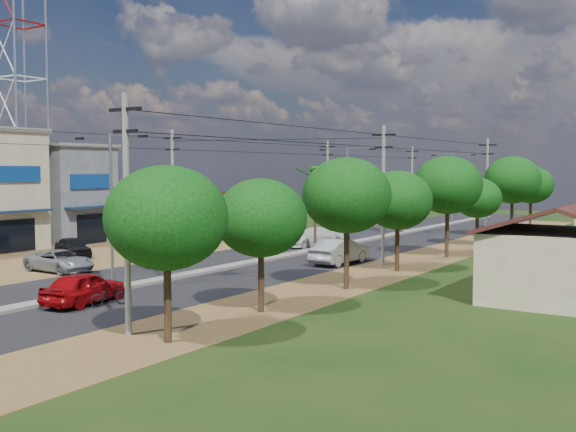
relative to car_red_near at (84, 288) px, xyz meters
name	(u,v)px	position (x,y,z in m)	size (l,w,h in m)	color
ground	(113,291)	(-1.50, 3.06, -0.75)	(160.00, 160.00, 0.00)	black
road	(278,258)	(-1.50, 18.06, -0.73)	(12.00, 110.00, 0.04)	black
median	(301,253)	(-1.50, 21.06, -0.66)	(1.00, 90.00, 0.18)	#605E56
dirt_lot_west	(55,254)	(-16.50, 11.06, -0.74)	(18.00, 46.00, 0.04)	#523F1C
dirt_shoulder_east	(390,268)	(7.00, 18.06, -0.74)	(5.00, 90.00, 0.03)	#523F1C
shophouse_grey	(60,193)	(-23.48, 17.06, 3.41)	(9.00, 6.40, 8.30)	#4A4D51
low_shed	(152,213)	(-22.50, 27.06, 1.21)	(10.40, 10.40, 3.95)	#605E56
telecom_tower	(19,23)	(-28.50, 17.06, 18.36)	(3.80, 3.80, 43.00)	gray
house_east_near	(571,251)	(18.50, 13.06, 1.64)	(7.60, 7.50, 4.60)	tan
tree_east_a	(167,218)	(8.00, -2.94, 3.73)	(4.40, 4.40, 6.37)	black
tree_east_b	(261,218)	(7.80, 3.06, 3.36)	(4.00, 4.00, 5.83)	black
tree_east_c	(347,196)	(8.20, 10.06, 4.11)	(4.60, 4.60, 6.83)	black
tree_east_d	(398,200)	(7.90, 17.06, 3.58)	(4.20, 4.20, 6.13)	black
tree_east_e	(448,185)	(8.10, 25.06, 4.33)	(4.80, 4.80, 7.14)	black
tree_east_f	(478,198)	(7.70, 33.06, 3.13)	(3.80, 3.80, 5.52)	black
tree_east_g	(513,180)	(8.30, 41.06, 4.49)	(5.00, 5.00, 7.38)	black
tree_east_h	(531,185)	(8.00, 49.06, 3.88)	(4.40, 4.40, 6.52)	black
palm_median_near	(166,181)	(-1.50, 7.06, 4.78)	(2.00, 2.00, 6.15)	black
palm_median_mid	(315,173)	(-1.50, 23.06, 5.15)	(2.00, 2.00, 6.55)	black
palm_median_far	(402,179)	(-1.50, 39.06, 4.51)	(2.00, 2.00, 5.85)	black
streetlight_near	(111,197)	(-1.50, 3.06, 4.03)	(5.10, 0.18, 8.00)	gray
streetlight_mid	(347,187)	(-1.50, 28.06, 4.03)	(5.10, 0.18, 8.00)	gray
streetlight_far	(453,182)	(-1.50, 53.06, 4.03)	(5.10, 0.18, 8.00)	gray
utility_pole_w_b	(173,190)	(-8.50, 15.06, 4.00)	(1.60, 0.24, 9.00)	#605E56
utility_pole_w_c	(328,184)	(-8.50, 37.06, 4.00)	(1.60, 0.24, 9.00)	#605E56
utility_pole_w_d	(412,181)	(-8.50, 58.06, 4.00)	(1.60, 0.24, 9.00)	#605E56
utility_pole_e_a	(127,209)	(6.00, -2.94, 4.00)	(1.60, 0.24, 9.00)	#605E56
utility_pole_e_b	(383,192)	(6.00, 19.06, 4.00)	(1.60, 0.24, 9.00)	#605E56
utility_pole_e_c	(487,185)	(6.00, 41.06, 4.00)	(1.60, 0.24, 9.00)	#605E56
car_red_near	(84,288)	(0.00, 0.00, 0.00)	(1.78, 4.43, 1.51)	maroon
car_silver_mid	(340,252)	(3.50, 17.90, 0.07)	(1.74, 5.00, 1.65)	gray
car_white_far	(314,238)	(-3.00, 25.41, 0.00)	(2.13, 5.23, 1.52)	beige
car_parked_silver	(60,262)	(-9.00, 5.67, -0.10)	(2.17, 4.70, 1.31)	gray
car_parked_dark	(73,248)	(-13.92, 10.63, -0.05)	(1.66, 4.12, 1.40)	black
moto_rider_east	(109,296)	(1.31, 0.33, -0.29)	(0.61, 1.76, 0.93)	black
moto_rider_west_a	(274,243)	(-4.72, 22.32, -0.27)	(0.64, 1.84, 0.97)	black
moto_rider_west_b	(343,237)	(-2.70, 29.69, -0.31)	(0.41, 1.47, 0.88)	black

